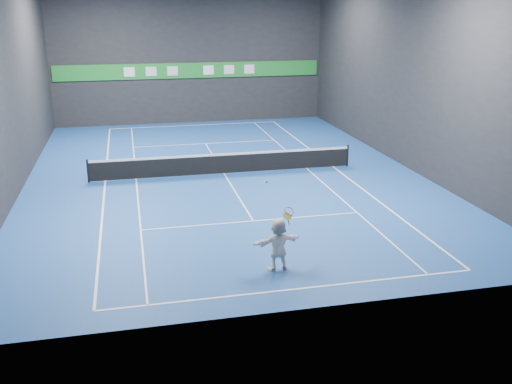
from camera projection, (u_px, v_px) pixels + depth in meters
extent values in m
plane|color=#1A4490|center=(224.00, 174.00, 27.07)|extent=(26.00, 26.00, 0.00)
cube|color=black|center=(190.00, 55.00, 37.72)|extent=(18.00, 0.10, 9.00)
cube|color=black|center=(313.00, 142.00, 13.62)|extent=(18.00, 0.10, 9.00)
cube|color=black|center=(10.00, 84.00, 23.78)|extent=(0.10, 26.00, 9.00)
cube|color=black|center=(406.00, 73.00, 27.56)|extent=(0.10, 26.00, 9.00)
cube|color=white|center=(295.00, 289.00, 16.05)|extent=(10.98, 0.08, 0.01)
cube|color=white|center=(194.00, 125.00, 38.09)|extent=(10.98, 0.08, 0.01)
cube|color=white|center=(105.00, 181.00, 25.92)|extent=(0.08, 23.78, 0.01)
cube|color=white|center=(333.00, 167.00, 28.22)|extent=(0.08, 23.78, 0.01)
cube|color=white|center=(136.00, 179.00, 26.21)|extent=(0.06, 23.78, 0.01)
cube|color=white|center=(307.00, 169.00, 27.93)|extent=(0.06, 23.78, 0.01)
cube|color=white|center=(253.00, 221.00, 21.14)|extent=(8.23, 0.06, 0.01)
cube|color=white|center=(206.00, 144.00, 33.00)|extent=(8.23, 0.06, 0.01)
cube|color=white|center=(224.00, 174.00, 27.07)|extent=(0.06, 12.80, 0.01)
imported|color=white|center=(278.00, 244.00, 17.03)|extent=(1.58, 0.75, 1.63)
sphere|color=#BBD723|center=(267.00, 182.00, 16.38)|extent=(0.07, 0.07, 0.07)
cylinder|color=black|center=(88.00, 171.00, 25.60)|extent=(0.10, 0.10, 1.07)
cylinder|color=black|center=(347.00, 156.00, 28.21)|extent=(0.10, 0.10, 1.07)
cube|color=black|center=(224.00, 164.00, 26.93)|extent=(12.40, 0.03, 0.86)
cube|color=white|center=(224.00, 154.00, 26.78)|extent=(12.40, 0.04, 0.10)
cube|color=#1D872D|center=(191.00, 70.00, 37.98)|extent=(17.64, 0.06, 1.00)
cube|color=white|center=(129.00, 72.00, 37.08)|extent=(0.70, 0.04, 0.60)
cube|color=silver|center=(151.00, 71.00, 37.38)|extent=(0.70, 0.04, 0.60)
cube|color=silver|center=(173.00, 71.00, 37.67)|extent=(0.70, 0.04, 0.60)
cube|color=white|center=(208.00, 70.00, 38.17)|extent=(0.70, 0.04, 0.60)
cube|color=white|center=(229.00, 70.00, 38.47)|extent=(0.70, 0.04, 0.60)
cube|color=white|center=(249.00, 69.00, 38.76)|extent=(0.70, 0.04, 0.60)
torus|color=red|center=(289.00, 211.00, 16.83)|extent=(0.42, 0.37, 0.26)
cylinder|color=#ACC746|center=(287.00, 216.00, 16.86)|extent=(0.38, 0.30, 0.24)
cylinder|color=red|center=(291.00, 216.00, 16.89)|extent=(0.04, 0.13, 0.18)
cylinder|color=yellow|center=(289.00, 222.00, 16.92)|extent=(0.12, 0.16, 0.25)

